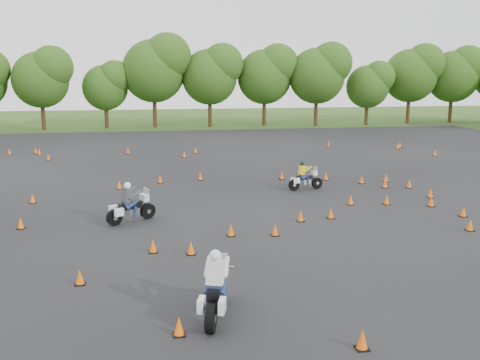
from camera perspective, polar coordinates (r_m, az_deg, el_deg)
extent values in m
plane|color=#2D5119|center=(21.62, 1.78, -5.21)|extent=(140.00, 140.00, 0.00)
plane|color=black|center=(27.33, -0.70, -1.63)|extent=(62.00, 62.00, 0.00)
cone|color=#EB5E09|center=(22.71, 6.47, -3.86)|extent=(0.26, 0.26, 0.45)
cone|color=#EB5E09|center=(19.04, -9.26, -6.99)|extent=(0.26, 0.26, 0.45)
cone|color=#EB5E09|center=(23.28, -22.36, -4.29)|extent=(0.26, 0.26, 0.45)
cone|color=#EB5E09|center=(31.69, 15.30, 0.21)|extent=(0.26, 0.26, 0.45)
cone|color=#EB5E09|center=(30.64, -8.52, 0.12)|extent=(0.26, 0.26, 0.45)
cone|color=#EB5E09|center=(18.67, -5.25, -7.26)|extent=(0.26, 0.26, 0.45)
cone|color=#EB5E09|center=(31.39, 4.49, 0.48)|extent=(0.26, 0.26, 0.45)
cone|color=#EB5E09|center=(30.39, 17.61, -0.39)|extent=(0.26, 0.26, 0.45)
cone|color=#EB5E09|center=(42.52, 20.07, 2.73)|extent=(0.26, 0.26, 0.45)
cone|color=#EB5E09|center=(46.24, 16.68, 3.60)|extent=(0.26, 0.26, 0.45)
cone|color=#EB5E09|center=(40.48, -19.77, 2.33)|extent=(0.26, 0.26, 0.45)
cone|color=#EB5E09|center=(23.16, 23.33, -4.45)|extent=(0.26, 0.26, 0.45)
cone|color=#EB5E09|center=(26.58, 19.73, -2.20)|extent=(0.26, 0.26, 0.45)
cone|color=#EB5E09|center=(26.32, 15.38, -2.06)|extent=(0.26, 0.26, 0.45)
cone|color=#EB5E09|center=(42.05, -11.87, 3.09)|extent=(0.26, 0.26, 0.45)
cone|color=#EB5E09|center=(39.47, -5.98, 2.74)|extent=(0.26, 0.26, 0.45)
cone|color=#EB5E09|center=(16.80, -16.73, -9.91)|extent=(0.26, 0.26, 0.45)
cone|color=#EB5E09|center=(28.39, 19.64, -1.35)|extent=(0.26, 0.26, 0.45)
cone|color=#EB5E09|center=(41.42, -4.76, 3.17)|extent=(0.26, 0.26, 0.45)
cone|color=#EB5E09|center=(20.70, 3.76, -5.33)|extent=(0.26, 0.26, 0.45)
cone|color=#EB5E09|center=(44.10, -20.99, 2.96)|extent=(0.26, 0.26, 0.45)
cone|color=#EB5E09|center=(25.88, 11.73, -2.11)|extent=(0.26, 0.26, 0.45)
cone|color=#EB5E09|center=(12.99, 12.91, -16.30)|extent=(0.26, 0.26, 0.45)
cone|color=#EB5E09|center=(31.16, -4.25, 0.41)|extent=(0.26, 0.26, 0.45)
cone|color=#EB5E09|center=(45.53, 16.46, 3.50)|extent=(0.26, 0.26, 0.45)
cone|color=#EB5E09|center=(30.07, 15.20, -0.38)|extent=(0.26, 0.26, 0.45)
cone|color=#EB5E09|center=(29.36, -12.76, -0.54)|extent=(0.26, 0.26, 0.45)
cone|color=#EB5E09|center=(13.35, -6.53, -15.26)|extent=(0.26, 0.26, 0.45)
cone|color=#EB5E09|center=(43.23, -20.64, 2.82)|extent=(0.26, 0.26, 0.45)
cone|color=#EB5E09|center=(44.15, -23.39, 2.78)|extent=(0.26, 0.26, 0.45)
cone|color=#EB5E09|center=(27.51, -21.26, -1.86)|extent=(0.26, 0.26, 0.45)
cone|color=#EB5E09|center=(20.61, -0.99, -5.39)|extent=(0.26, 0.26, 0.45)
cone|color=#EB5E09|center=(30.89, 12.84, 0.05)|extent=(0.26, 0.26, 0.45)
cone|color=#EB5E09|center=(25.23, 22.73, -3.14)|extent=(0.26, 0.26, 0.45)
cone|color=#EB5E09|center=(31.44, 9.16, 0.39)|extent=(0.26, 0.26, 0.45)
cone|color=#EB5E09|center=(23.34, 9.66, -3.53)|extent=(0.26, 0.26, 0.45)
cone|color=#EB5E09|center=(45.61, 9.42, 3.83)|extent=(0.26, 0.26, 0.45)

